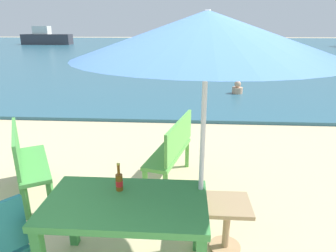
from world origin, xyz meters
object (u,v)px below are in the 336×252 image
object	(u,v)px
side_table_wood	(227,219)
swimmer_person	(237,89)
boat_fishing_trawler	(46,38)
patio_umbrella	(207,35)
bench_green_left	(26,159)
bench_green_right	(173,148)
beer_bottle_amber	(119,181)
picnic_table_green	(126,212)

from	to	relation	value
side_table_wood	swimmer_person	bearing A→B (deg)	80.44
boat_fishing_trawler	side_table_wood	bearing A→B (deg)	-62.62
side_table_wood	swimmer_person	distance (m)	7.27
side_table_wood	patio_umbrella	bearing A→B (deg)	-155.75
bench_green_left	bench_green_right	bearing A→B (deg)	14.70
beer_bottle_amber	patio_umbrella	xyz separation A→B (m)	(0.74, 0.07, 1.26)
boat_fishing_trawler	patio_umbrella	bearing A→B (deg)	-63.09
picnic_table_green	bench_green_left	xyz separation A→B (m)	(-1.57, 1.23, -0.11)
side_table_wood	bench_green_left	world-z (taller)	bench_green_left
beer_bottle_amber	swimmer_person	xyz separation A→B (m)	(2.23, 7.37, -0.61)
beer_bottle_amber	bench_green_left	bearing A→B (deg)	144.44
beer_bottle_amber	swimmer_person	size ratio (longest dim) A/B	0.65
patio_umbrella	side_table_wood	bearing A→B (deg)	24.25
beer_bottle_amber	bench_green_left	distance (m)	1.84
beer_bottle_amber	swimmer_person	world-z (taller)	beer_bottle_amber
bench_green_left	bench_green_right	size ratio (longest dim) A/B	0.97
side_table_wood	swimmer_person	xyz separation A→B (m)	(1.21, 7.17, -0.11)
bench_green_right	picnic_table_green	bearing A→B (deg)	-100.58
picnic_table_green	boat_fishing_trawler	size ratio (longest dim) A/B	0.25
beer_bottle_amber	side_table_wood	world-z (taller)	beer_bottle_amber
side_table_wood	swimmer_person	size ratio (longest dim) A/B	1.32
picnic_table_green	swimmer_person	size ratio (longest dim) A/B	3.41
swimmer_person	patio_umbrella	bearing A→B (deg)	-101.51
picnic_table_green	patio_umbrella	bearing A→B (deg)	20.41
beer_bottle_amber	swimmer_person	distance (m)	7.72
patio_umbrella	boat_fishing_trawler	world-z (taller)	patio_umbrella
bench_green_right	beer_bottle_amber	bearing A→B (deg)	-104.85
side_table_wood	boat_fishing_trawler	size ratio (longest dim) A/B	0.10
swimmer_person	boat_fishing_trawler	xyz separation A→B (m)	(-18.15, 25.54, 0.58)
side_table_wood	bench_green_left	xyz separation A→B (m)	(-2.50, 0.86, 0.19)
patio_umbrella	boat_fishing_trawler	distance (m)	36.84
bench_green_right	boat_fishing_trawler	distance (m)	35.35
patio_umbrella	bench_green_right	xyz separation A→B (m)	(-0.33, 1.48, -1.58)
swimmer_person	bench_green_right	bearing A→B (deg)	-107.34
boat_fishing_trawler	picnic_table_green	bearing A→B (deg)	-64.17
beer_bottle_amber	boat_fishing_trawler	distance (m)	36.55
bench_green_left	beer_bottle_amber	bearing A→B (deg)	-35.56
patio_umbrella	side_table_wood	distance (m)	1.79
bench_green_right	swimmer_person	size ratio (longest dim) A/B	3.05
patio_umbrella	side_table_wood	size ratio (longest dim) A/B	4.26
beer_bottle_amber	bench_green_right	world-z (taller)	beer_bottle_amber
bench_green_right	boat_fishing_trawler	xyz separation A→B (m)	(-16.33, 31.35, 0.28)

